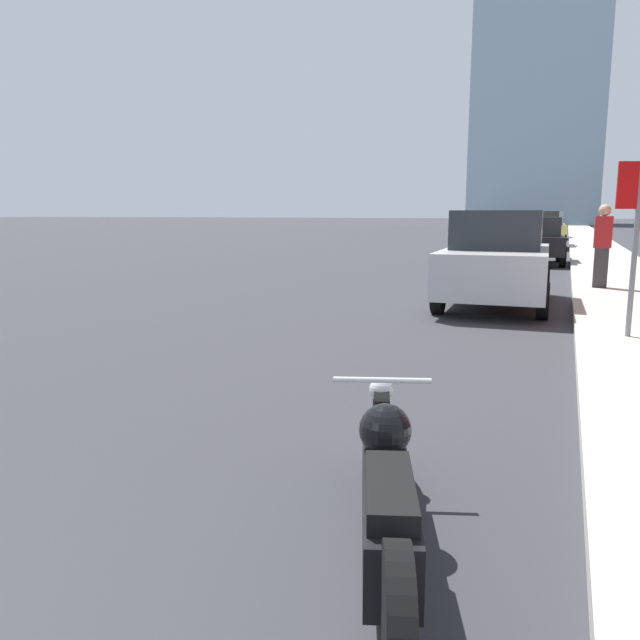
{
  "coord_description": "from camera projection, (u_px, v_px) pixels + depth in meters",
  "views": [
    {
      "loc": [
        3.52,
        0.53,
        1.78
      ],
      "look_at": [
        1.47,
        5.75,
        0.81
      ],
      "focal_mm": 35.0,
      "sensor_mm": 36.0,
      "label": 1
    }
  ],
  "objects": [
    {
      "name": "parked_car_silver",
      "position": [
        497.0,
        260.0,
        11.9
      ],
      "size": [
        2.03,
        4.38,
        1.82
      ],
      "rotation": [
        0.0,
        0.0,
        0.02
      ],
      "color": "#BCBCC1",
      "rests_on": "ground_plane"
    },
    {
      "name": "motorcycle",
      "position": [
        386.0,
        491.0,
        3.18
      ],
      "size": [
        1.01,
        2.51,
        0.75
      ],
      "rotation": [
        0.0,
        0.0,
        0.31
      ],
      "color": "black",
      "rests_on": "ground_plane"
    },
    {
      "name": "pedestrian",
      "position": [
        602.0,
        245.0,
        13.58
      ],
      "size": [
        0.36,
        0.25,
        1.8
      ],
      "color": "#38383D",
      "rests_on": "sidewalk"
    },
    {
      "name": "stop_sign",
      "position": [
        637.0,
        219.0,
        8.06
      ],
      "size": [
        0.57,
        0.26,
        2.27
      ],
      "color": "slate",
      "rests_on": "sidewalk"
    },
    {
      "name": "parked_car_black",
      "position": [
        538.0,
        240.0,
        21.64
      ],
      "size": [
        1.94,
        3.9,
        1.62
      ],
      "rotation": [
        0.0,
        0.0,
        0.06
      ],
      "color": "black",
      "rests_on": "ground_plane"
    },
    {
      "name": "sidewalk",
      "position": [
        591.0,
        242.0,
        36.0
      ],
      "size": [
        2.4,
        240.0,
        0.15
      ],
      "color": "#B2ADA3",
      "rests_on": "ground_plane"
    },
    {
      "name": "parked_car_white",
      "position": [
        550.0,
        226.0,
        42.32
      ],
      "size": [
        2.02,
        4.58,
        1.73
      ],
      "rotation": [
        0.0,
        0.0,
        0.05
      ],
      "color": "silver",
      "rests_on": "ground_plane"
    },
    {
      "name": "parked_car_yellow",
      "position": [
        544.0,
        230.0,
        31.06
      ],
      "size": [
        2.17,
        4.5,
        1.85
      ],
      "rotation": [
        0.0,
        0.0,
        -0.08
      ],
      "color": "gold",
      "rests_on": "ground_plane"
    }
  ]
}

